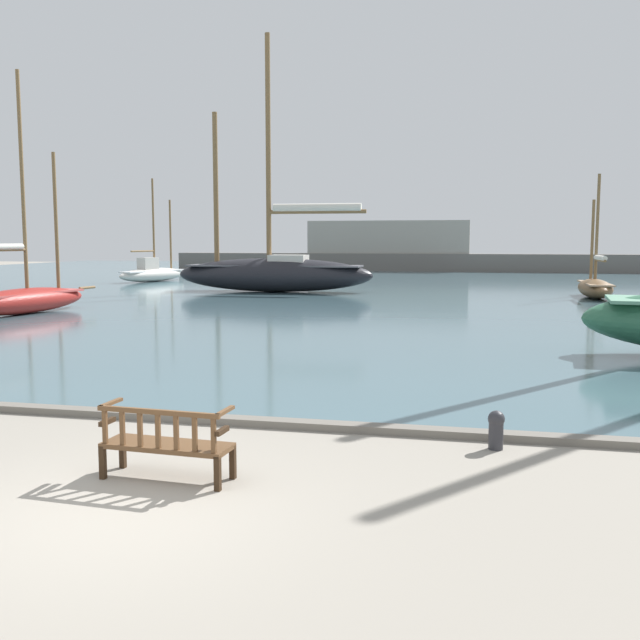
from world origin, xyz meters
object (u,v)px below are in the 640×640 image
at_px(park_bench, 166,442).
at_px(sailboat_mid_port, 153,272).
at_px(sailboat_outer_starboard, 24,296).
at_px(sailboat_nearest_port, 275,270).
at_px(mooring_bollard, 496,428).
at_px(sailboat_far_starboard, 595,286).

height_order(park_bench, sailboat_mid_port, sailboat_mid_port).
distance_m(sailboat_mid_port, sailboat_outer_starboard, 21.54).
bearing_deg(sailboat_nearest_port, mooring_bollard, -67.91).
distance_m(park_bench, sailboat_mid_port, 41.73).
xyz_separation_m(sailboat_mid_port, mooring_bollard, (22.19, -35.35, -0.40)).
distance_m(park_bench, sailboat_nearest_port, 30.87).
relative_size(park_bench, mooring_bollard, 2.95).
relative_size(sailboat_mid_port, sailboat_outer_starboard, 0.76).
relative_size(sailboat_outer_starboard, mooring_bollard, 16.73).
distance_m(sailboat_nearest_port, sailboat_mid_port, 13.29).
relative_size(park_bench, sailboat_outer_starboard, 0.18).
bearing_deg(park_bench, sailboat_outer_starboard, 129.26).
distance_m(park_bench, sailboat_far_starboard, 30.88).
relative_size(park_bench, sailboat_nearest_port, 0.12).
height_order(sailboat_nearest_port, mooring_bollard, sailboat_nearest_port).
xyz_separation_m(sailboat_outer_starboard, mooring_bollard, (17.47, -14.33, -0.47)).
distance_m(sailboat_far_starboard, mooring_bollard, 27.77).
bearing_deg(sailboat_outer_starboard, sailboat_mid_port, 102.65).
distance_m(sailboat_nearest_port, sailboat_outer_starboard, 14.82).
relative_size(park_bench, sailboat_far_starboard, 0.27).
bearing_deg(mooring_bollard, sailboat_nearest_port, 112.09).
distance_m(sailboat_mid_port, sailboat_far_starboard, 28.72).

